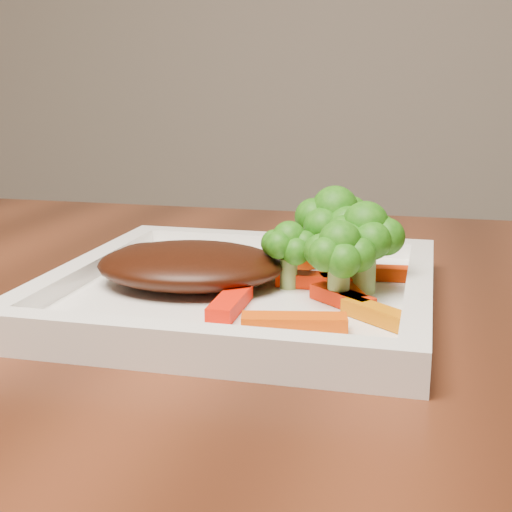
# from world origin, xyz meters

# --- Properties ---
(plate) EXTENTS (0.27, 0.27, 0.01)m
(plate) POSITION_xyz_m (-0.21, 0.23, 0.76)
(plate) COLOR white
(plate) RESTS_ON dining_table
(steak) EXTENTS (0.15, 0.12, 0.03)m
(steak) POSITION_xyz_m (-0.25, 0.23, 0.78)
(steak) COLOR #331207
(steak) RESTS_ON plate
(broccoli_0) EXTENTS (0.08, 0.08, 0.07)m
(broccoli_0) POSITION_xyz_m (-0.15, 0.28, 0.80)
(broccoli_0) COLOR #0F5E10
(broccoli_0) RESTS_ON plate
(broccoli_1) EXTENTS (0.07, 0.07, 0.06)m
(broccoli_1) POSITION_xyz_m (-0.13, 0.25, 0.79)
(broccoli_1) COLOR #146A11
(broccoli_1) RESTS_ON plate
(broccoli_2) EXTENTS (0.07, 0.07, 0.06)m
(broccoli_2) POSITION_xyz_m (-0.14, 0.21, 0.79)
(broccoli_2) COLOR #2E6911
(broccoli_2) RESTS_ON plate
(broccoli_3) EXTENTS (0.05, 0.05, 0.06)m
(broccoli_3) POSITION_xyz_m (-0.18, 0.24, 0.79)
(broccoli_3) COLOR #196711
(broccoli_3) RESTS_ON plate
(carrot_0) EXTENTS (0.07, 0.03, 0.01)m
(carrot_0) POSITION_xyz_m (-0.16, 0.15, 0.77)
(carrot_0) COLOR #DF4703
(carrot_0) RESTS_ON plate
(carrot_1) EXTENTS (0.05, 0.04, 0.01)m
(carrot_1) POSITION_xyz_m (-0.11, 0.18, 0.77)
(carrot_1) COLOR #CB6903
(carrot_1) RESTS_ON plate
(carrot_2) EXTENTS (0.02, 0.06, 0.01)m
(carrot_2) POSITION_xyz_m (-0.21, 0.18, 0.77)
(carrot_2) COLOR red
(carrot_2) RESTS_ON plate
(carrot_3) EXTENTS (0.05, 0.02, 0.01)m
(carrot_3) POSITION_xyz_m (-0.11, 0.28, 0.77)
(carrot_3) COLOR red
(carrot_3) RESTS_ON plate
(carrot_4) EXTENTS (0.05, 0.06, 0.01)m
(carrot_4) POSITION_xyz_m (-0.19, 0.29, 0.77)
(carrot_4) COLOR #F53B03
(carrot_4) RESTS_ON plate
(carrot_5) EXTENTS (0.04, 0.06, 0.01)m
(carrot_5) POSITION_xyz_m (-0.14, 0.23, 0.77)
(carrot_5) COLOR red
(carrot_5) RESTS_ON plate
(carrot_6) EXTENTS (0.06, 0.02, 0.01)m
(carrot_6) POSITION_xyz_m (-0.16, 0.25, 0.77)
(carrot_6) COLOR #FF2904
(carrot_6) RESTS_ON plate
(carrot_7) EXTENTS (0.05, 0.04, 0.01)m
(carrot_7) POSITION_xyz_m (-0.14, 0.21, 0.77)
(carrot_7) COLOR red
(carrot_7) RESTS_ON plate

